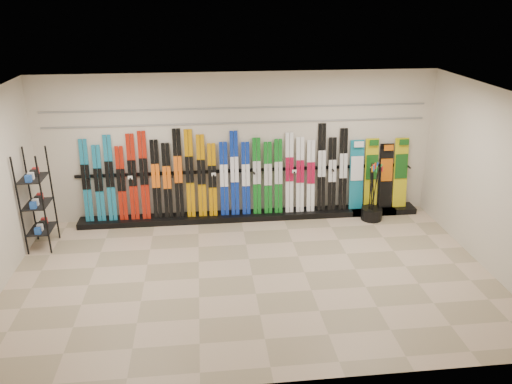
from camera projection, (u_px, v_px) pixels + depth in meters
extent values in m
plane|color=gray|center=(252.00, 275.00, 8.35)|extent=(8.00, 8.00, 0.00)
plane|color=beige|center=(239.00, 147.00, 10.10)|extent=(8.00, 0.00, 8.00)
plane|color=beige|center=(493.00, 182.00, 8.20)|extent=(0.00, 5.00, 5.00)
plane|color=silver|center=(252.00, 96.00, 7.24)|extent=(8.00, 8.00, 0.00)
cube|color=black|center=(252.00, 215.00, 10.45)|extent=(8.00, 0.40, 0.12)
cube|color=#197192|center=(86.00, 181.00, 9.85)|extent=(0.17, 0.25, 1.65)
cube|color=#197192|center=(99.00, 183.00, 9.89)|extent=(0.17, 0.23, 1.53)
cube|color=#197192|center=(110.00, 178.00, 9.89)|extent=(0.17, 0.26, 1.72)
cube|color=#A4190B|center=(121.00, 184.00, 9.94)|extent=(0.17, 0.23, 1.50)
cube|color=#A4190B|center=(133.00, 177.00, 9.93)|extent=(0.17, 0.26, 1.73)
cube|color=#A4190B|center=(144.00, 176.00, 9.95)|extent=(0.17, 0.27, 1.78)
cube|color=black|center=(156.00, 180.00, 9.99)|extent=(0.17, 0.24, 1.60)
cube|color=black|center=(167.00, 181.00, 10.02)|extent=(0.17, 0.23, 1.53)
cube|color=black|center=(178.00, 174.00, 10.02)|extent=(0.17, 0.27, 1.81)
cube|color=#C48104|center=(190.00, 174.00, 10.04)|extent=(0.17, 0.27, 1.78)
cube|color=#C48104|center=(201.00, 176.00, 10.08)|extent=(0.17, 0.25, 1.68)
cube|color=#C48104|center=(212.00, 180.00, 10.12)|extent=(0.17, 0.23, 1.49)
cube|color=#0E2C9C|center=(224.00, 179.00, 10.14)|extent=(0.17, 0.23, 1.52)
cube|color=#0E2C9C|center=(235.00, 174.00, 10.14)|extent=(0.17, 0.26, 1.73)
cube|color=#0E2C9C|center=(246.00, 179.00, 10.19)|extent=(0.17, 0.23, 1.50)
cube|color=#136D1D|center=(257.00, 176.00, 10.21)|extent=(0.17, 0.24, 1.58)
cube|color=#136D1D|center=(268.00, 178.00, 10.24)|extent=(0.17, 0.23, 1.49)
cube|color=#136D1D|center=(278.00, 176.00, 10.26)|extent=(0.17, 0.23, 1.54)
cube|color=white|center=(289.00, 173.00, 10.27)|extent=(0.17, 0.25, 1.66)
cube|color=white|center=(300.00, 175.00, 10.30)|extent=(0.17, 0.24, 1.56)
cube|color=white|center=(311.00, 176.00, 10.33)|extent=(0.17, 0.23, 1.49)
cube|color=black|center=(322.00, 168.00, 10.32)|extent=(0.17, 0.27, 1.83)
cube|color=black|center=(332.00, 174.00, 10.37)|extent=(0.17, 0.23, 1.54)
cube|color=black|center=(343.00, 170.00, 10.38)|extent=(0.17, 0.26, 1.72)
cube|color=#14728C|center=(356.00, 175.00, 10.46)|extent=(0.29, 0.23, 1.46)
cube|color=gold|center=(371.00, 174.00, 10.49)|extent=(0.28, 0.23, 1.49)
cube|color=black|center=(386.00, 176.00, 10.53)|extent=(0.29, 0.21, 1.37)
cube|color=gold|center=(400.00, 173.00, 10.55)|extent=(0.30, 0.23, 1.48)
cube|color=black|center=(37.00, 200.00, 8.98)|extent=(0.40, 0.60, 1.85)
cylinder|color=black|center=(372.00, 214.00, 10.38)|extent=(0.43, 0.43, 0.25)
cylinder|color=black|center=(380.00, 193.00, 10.13)|extent=(0.12, 0.15, 1.17)
cylinder|color=black|center=(370.00, 194.00, 10.11)|extent=(0.15, 0.16, 1.17)
cylinder|color=black|center=(371.00, 193.00, 10.16)|extent=(0.10, 0.08, 1.18)
cylinder|color=black|center=(374.00, 194.00, 10.09)|extent=(0.04, 0.06, 1.18)
cylinder|color=black|center=(373.00, 190.00, 10.30)|extent=(0.16, 0.08, 1.17)
cylinder|color=black|center=(373.00, 190.00, 10.31)|extent=(0.11, 0.09, 1.18)
cylinder|color=black|center=(375.00, 190.00, 10.33)|extent=(0.13, 0.07, 1.18)
cylinder|color=black|center=(379.00, 192.00, 10.22)|extent=(0.04, 0.07, 1.18)
cylinder|color=black|center=(370.00, 192.00, 10.20)|extent=(0.07, 0.13, 1.18)
cylinder|color=black|center=(372.00, 192.00, 10.22)|extent=(0.13, 0.14, 1.17)
cube|color=gray|center=(239.00, 123.00, 9.90)|extent=(7.60, 0.02, 0.03)
cube|color=gray|center=(239.00, 108.00, 9.78)|extent=(7.60, 0.02, 0.03)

